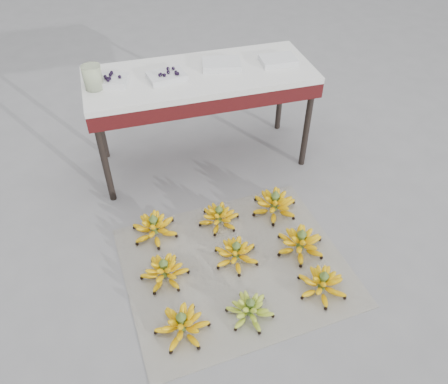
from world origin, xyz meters
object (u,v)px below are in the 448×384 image
object	(u,v)px
bunch_back_center	(219,217)
bunch_back_right	(275,204)
bunch_front_right	(322,284)
bunch_back_left	(154,227)
bunch_front_left	(182,325)
bunch_mid_right	(301,243)
tray_left	(167,76)
bunch_front_center	(250,309)
tray_far_right	(278,60)
tray_far_left	(109,80)
bunch_mid_left	(164,271)
tray_right	(221,64)
glass_jar	(93,77)
newspaper_mat	(235,266)
bunch_mid_center	(236,253)
vendor_table	(200,84)

from	to	relation	value
bunch_back_center	bunch_back_right	xyz separation A→B (m)	(0.38, 0.00, 0.01)
bunch_front_right	bunch_back_left	xyz separation A→B (m)	(-0.81, 0.67, 0.00)
bunch_front_left	bunch_back_right	xyz separation A→B (m)	(0.76, 0.69, 0.00)
bunch_mid_right	tray_left	distance (m)	1.32
bunch_front_center	tray_far_right	size ratio (longest dim) A/B	1.28
bunch_front_left	tray_far_left	distance (m)	1.53
bunch_front_left	tray_far_right	bearing A→B (deg)	69.38
bunch_mid_right	tray_far_right	bearing A→B (deg)	86.79
bunch_mid_left	bunch_back_right	distance (m)	0.85
bunch_mid_left	tray_right	size ratio (longest dim) A/B	1.10
bunch_back_right	tray_right	xyz separation A→B (m)	(-0.16, 0.70, 0.66)
tray_far_left	tray_left	xyz separation A→B (m)	(0.35, -0.04, 0.00)
bunch_front_left	bunch_back_left	size ratio (longest dim) A/B	1.10
bunch_mid_left	bunch_mid_right	distance (m)	0.82
bunch_front_left	tray_far_right	size ratio (longest dim) A/B	1.42
tray_far_left	glass_jar	xyz separation A→B (m)	(-0.09, -0.04, 0.05)
newspaper_mat	bunch_front_center	distance (m)	0.34
bunch_back_right	tray_far_right	size ratio (longest dim) A/B	1.62
bunch_front_center	bunch_mid_center	size ratio (longest dim) A/B	1.01
newspaper_mat	bunch_back_center	bearing A→B (deg)	89.41
bunch_back_left	bunch_back_center	bearing A→B (deg)	-7.26
newspaper_mat	tray_right	distance (m)	1.31
bunch_mid_center	bunch_back_left	xyz separation A→B (m)	(-0.42, 0.33, 0.00)
newspaper_mat	bunch_back_center	xyz separation A→B (m)	(0.00, 0.36, 0.06)
bunch_back_right	tray_far_left	bearing A→B (deg)	164.75
newspaper_mat	bunch_mid_left	distance (m)	0.41
newspaper_mat	bunch_mid_left	size ratio (longest dim) A/B	4.07
bunch_mid_right	bunch_back_right	size ratio (longest dim) A/B	0.84
newspaper_mat	bunch_front_left	size ratio (longest dim) A/B	3.67
bunch_back_right	vendor_table	distance (m)	0.93
bunch_mid_right	vendor_table	world-z (taller)	vendor_table
bunch_front_center	glass_jar	size ratio (longest dim) A/B	2.13
bunch_front_center	bunch_back_left	distance (m)	0.80
bunch_front_right	bunch_back_left	world-z (taller)	bunch_back_left
tray_far_right	bunch_back_center	bearing A→B (deg)	-132.22
bunch_front_center	bunch_back_left	world-z (taller)	bunch_back_left
bunch_front_left	bunch_mid_left	world-z (taller)	bunch_front_left
bunch_front_center	bunch_mid_left	bearing A→B (deg)	120.28
bunch_front_left	bunch_front_right	bearing A→B (deg)	17.96
bunch_mid_left	bunch_back_center	size ratio (longest dim) A/B	1.02
bunch_back_right	bunch_mid_center	bearing A→B (deg)	-116.11
bunch_back_center	vendor_table	world-z (taller)	vendor_table
bunch_front_center	bunch_mid_right	xyz separation A→B (m)	(0.43, 0.34, 0.01)
bunch_front_center	bunch_back_left	size ratio (longest dim) A/B	1.00
bunch_mid_left	bunch_mid_center	distance (m)	0.42
bunch_back_center	tray_right	size ratio (longest dim) A/B	1.08
bunch_mid_center	glass_jar	xyz separation A→B (m)	(-0.61, 0.96, 0.72)
tray_right	bunch_mid_right	bearing A→B (deg)	-79.91
bunch_back_left	tray_far_right	bearing A→B (deg)	27.53
bunch_mid_center	vendor_table	distance (m)	1.14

